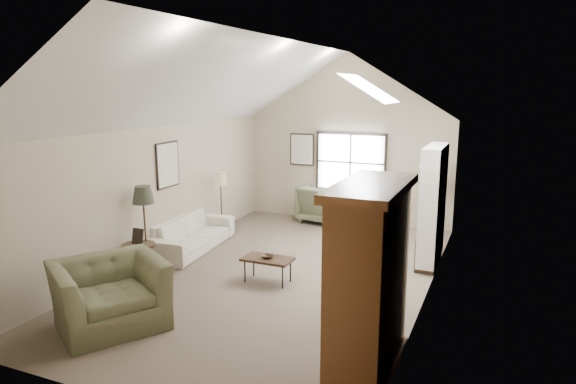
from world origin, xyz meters
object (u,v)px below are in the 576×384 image
at_px(coffee_table, 268,270).
at_px(armchair_near, 110,294).
at_px(armoire, 369,280).
at_px(side_chair, 361,203).
at_px(sofa, 191,233).
at_px(side_table, 139,260).
at_px(armchair_far, 322,204).

bearing_deg(coffee_table, armchair_near, -119.48).
distance_m(armoire, side_chair, 6.36).
bearing_deg(side_chair, armchair_near, -98.70).
bearing_deg(sofa, side_table, 174.85).
xyz_separation_m(armoire, coffee_table, (-2.21, 2.01, -0.89)).
relative_size(armoire, sofa, 0.97).
height_order(sofa, coffee_table, sofa).
bearing_deg(armchair_far, side_table, 78.05).
xyz_separation_m(armchair_near, side_table, (-0.88, 1.68, -0.17)).
xyz_separation_m(armoire, side_table, (-4.38, 1.40, -0.82)).
bearing_deg(coffee_table, side_chair, 83.10).
xyz_separation_m(sofa, armchair_far, (1.67, 3.10, 0.11)).
height_order(armchair_near, armchair_far, armchair_near).
bearing_deg(armoire, side_chair, 105.73).
bearing_deg(sofa, side_chair, -45.82).
xyz_separation_m(armchair_far, side_chair, (0.99, 0.00, 0.10)).
distance_m(side_table, side_chair, 5.41).
xyz_separation_m(sofa, armchair_near, (0.88, -3.28, 0.13)).
bearing_deg(side_chair, armchair_far, -173.04).
bearing_deg(side_chair, sofa, -123.71).
bearing_deg(armoire, coffee_table, 137.77).
height_order(armchair_near, side_chair, side_chair).
bearing_deg(armchair_near, side_table, 60.18).
bearing_deg(armchair_near, sofa, 47.55).
relative_size(sofa, coffee_table, 2.73).
distance_m(sofa, side_table, 1.60).
relative_size(coffee_table, side_table, 1.46).
relative_size(armoire, armchair_near, 1.56).
relative_size(armchair_near, side_chair, 1.29).
height_order(armchair_far, coffee_table, armchair_far).
bearing_deg(armchair_far, armchair_near, 90.53).
height_order(sofa, armchair_far, armchair_far).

